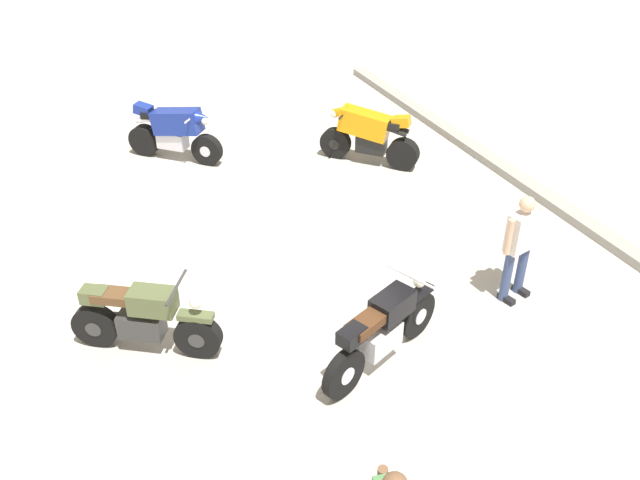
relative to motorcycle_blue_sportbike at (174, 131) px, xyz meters
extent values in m
plane|color=#ADAAA3|center=(4.19, 0.83, -0.59)|extent=(40.00, 40.00, 0.00)
cube|color=gray|center=(4.19, 5.43, -0.52)|extent=(14.00, 0.30, 0.15)
cylinder|color=black|center=(0.46, 0.48, -0.29)|extent=(0.53, 0.55, 0.60)
cylinder|color=black|center=(-0.47, -0.50, -0.29)|extent=(0.58, 0.59, 0.60)
cylinder|color=silver|center=(0.46, 0.48, -0.29)|extent=(0.28, 0.28, 0.21)
cylinder|color=silver|center=(-0.47, -0.50, -0.29)|extent=(0.28, 0.28, 0.21)
cube|color=silver|center=(-0.04, -0.04, -0.19)|extent=(0.59, 0.60, 0.32)
cube|color=navy|center=(0.06, 0.06, 0.21)|extent=(0.94, 0.96, 0.57)
cone|color=navy|center=(0.42, 0.44, 0.36)|extent=(0.49, 0.49, 0.39)
cube|color=black|center=(-0.21, -0.23, 0.28)|extent=(0.60, 0.61, 0.12)
cube|color=navy|center=(-0.42, -0.44, 0.36)|extent=(0.40, 0.40, 0.23)
cylinder|color=silver|center=(-0.33, -0.46, 0.18)|extent=(0.34, 0.35, 0.17)
cylinder|color=silver|center=(-0.44, -0.35, 0.18)|extent=(0.34, 0.35, 0.17)
cylinder|color=silver|center=(0.32, 0.34, 0.38)|extent=(0.53, 0.51, 0.04)
sphere|color=silver|center=(0.47, 0.50, 0.31)|extent=(0.16, 0.16, 0.16)
cylinder|color=black|center=(1.20, 2.84, -0.29)|extent=(0.54, 0.53, 0.60)
cylinder|color=black|center=(2.17, 3.77, -0.29)|extent=(0.59, 0.58, 0.60)
cylinder|color=black|center=(1.20, 2.84, -0.29)|extent=(0.28, 0.28, 0.21)
cylinder|color=black|center=(2.17, 3.77, -0.29)|extent=(0.28, 0.28, 0.21)
cube|color=black|center=(1.72, 3.34, -0.19)|extent=(0.60, 0.59, 0.32)
cube|color=orange|center=(1.61, 3.24, 0.21)|extent=(0.96, 0.94, 0.57)
cone|color=orange|center=(1.24, 2.88, 0.36)|extent=(0.49, 0.49, 0.39)
cube|color=black|center=(1.90, 3.51, 0.28)|extent=(0.61, 0.60, 0.12)
cube|color=orange|center=(2.12, 3.72, 0.36)|extent=(0.40, 0.40, 0.23)
cylinder|color=black|center=(2.03, 3.74, 0.18)|extent=(0.35, 0.34, 0.17)
cylinder|color=black|center=(2.14, 3.63, 0.18)|extent=(0.35, 0.34, 0.17)
cylinder|color=black|center=(1.34, 2.97, 0.38)|extent=(0.51, 0.53, 0.04)
sphere|color=silver|center=(1.18, 2.82, 0.31)|extent=(0.16, 0.16, 0.16)
cylinder|color=black|center=(6.33, 1.53, -0.27)|extent=(0.36, 0.64, 0.64)
cylinder|color=black|center=(6.89, 0.20, -0.27)|extent=(0.36, 0.64, 0.64)
cylinder|color=silver|center=(6.33, 1.53, -0.27)|extent=(0.22, 0.26, 0.22)
cylinder|color=silver|center=(6.89, 0.20, -0.27)|extent=(0.22, 0.26, 0.22)
cube|color=silver|center=(6.63, 0.82, -0.17)|extent=(0.48, 0.62, 0.32)
cube|color=black|center=(6.55, 1.00, 0.23)|extent=(0.51, 0.64, 0.30)
cube|color=black|center=(6.33, 1.53, 0.08)|extent=(0.32, 0.47, 0.08)
cube|color=#4C2D19|center=(6.72, 0.59, 0.25)|extent=(0.47, 0.65, 0.12)
cube|color=black|center=(6.84, 0.31, 0.23)|extent=(0.33, 0.38, 0.18)
cylinder|color=silver|center=(6.62, 0.38, -0.22)|extent=(0.32, 0.56, 0.16)
cylinder|color=silver|center=(6.42, 1.31, 0.48)|extent=(0.66, 0.30, 0.04)
sphere|color=silver|center=(6.34, 1.51, 0.28)|extent=(0.16, 0.16, 0.16)
cylinder|color=black|center=(5.54, -1.16, -0.29)|extent=(0.47, 0.59, 0.60)
cylinder|color=black|center=(4.79, -2.28, -0.29)|extent=(0.47, 0.59, 0.60)
cylinder|color=#333333|center=(5.54, -1.16, -0.29)|extent=(0.27, 0.27, 0.21)
cylinder|color=#333333|center=(4.79, -2.28, -0.29)|extent=(0.27, 0.27, 0.21)
cube|color=#333333|center=(5.13, -1.76, -0.19)|extent=(0.54, 0.62, 0.32)
cube|color=#515B38|center=(5.24, -1.59, 0.21)|extent=(0.58, 0.64, 0.30)
cube|color=#515B38|center=(5.54, -1.16, 0.04)|extent=(0.38, 0.45, 0.08)
cube|color=brown|center=(5.00, -1.97, 0.23)|extent=(0.55, 0.64, 0.12)
cube|color=#515B38|center=(4.83, -2.22, 0.21)|extent=(0.36, 0.39, 0.18)
cylinder|color=#333333|center=(4.77, -2.00, -0.24)|extent=(0.40, 0.52, 0.16)
cylinder|color=#333333|center=(5.43, -1.32, 0.46)|extent=(0.60, 0.42, 0.04)
sphere|color=silver|center=(5.55, -1.13, 0.26)|extent=(0.16, 0.16, 0.16)
cylinder|color=#384772|center=(6.22, 3.03, -0.20)|extent=(0.15, 0.15, 0.79)
cube|color=black|center=(6.27, 3.05, -0.55)|extent=(0.28, 0.15, 0.08)
cylinder|color=#384772|center=(6.15, 3.34, -0.20)|extent=(0.15, 0.15, 0.79)
cube|color=black|center=(6.21, 3.35, -0.55)|extent=(0.28, 0.15, 0.08)
cube|color=silver|center=(6.18, 3.19, 0.48)|extent=(0.31, 0.48, 0.56)
cylinder|color=#D8AD8C|center=(6.24, 2.93, 0.50)|extent=(0.11, 0.11, 0.53)
cylinder|color=#D8AD8C|center=(6.12, 3.45, 0.50)|extent=(0.11, 0.11, 0.53)
sphere|color=#D8AD8C|center=(6.18, 3.19, 0.90)|extent=(0.21, 0.21, 0.21)
camera|label=1|loc=(11.94, -2.43, 5.34)|focal=37.93mm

